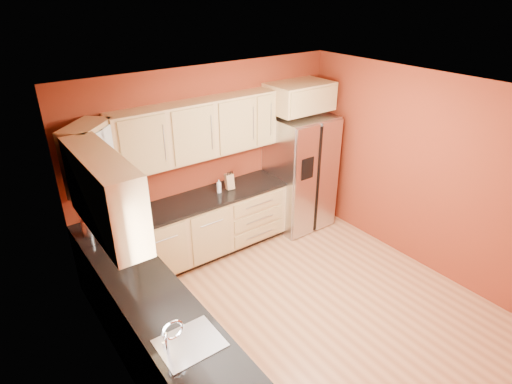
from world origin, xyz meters
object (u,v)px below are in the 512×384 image
(refrigerator, at_px, (299,172))
(knife_block, at_px, (229,182))
(canister_left, at_px, (87,228))
(soap_dispenser, at_px, (219,186))
(wine_bottle_a, at_px, (141,207))

(refrigerator, relative_size, knife_block, 8.21)
(canister_left, distance_m, knife_block, 1.98)
(refrigerator, xyz_separation_m, soap_dispenser, (-1.40, 0.08, 0.12))
(knife_block, bearing_deg, canister_left, -168.60)
(knife_block, distance_m, soap_dispenser, 0.18)
(knife_block, xyz_separation_m, soap_dispenser, (-0.18, -0.01, -0.01))
(refrigerator, bearing_deg, canister_left, 179.23)
(knife_block, bearing_deg, wine_bottle_a, -165.91)
(canister_left, height_order, soap_dispenser, soap_dispenser)
(refrigerator, distance_m, knife_block, 1.23)
(refrigerator, height_order, canister_left, refrigerator)
(soap_dispenser, bearing_deg, refrigerator, -3.43)
(refrigerator, relative_size, soap_dispenser, 9.53)
(knife_block, bearing_deg, refrigerator, 5.39)
(canister_left, relative_size, soap_dispenser, 0.94)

